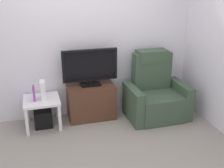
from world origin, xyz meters
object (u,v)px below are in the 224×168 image
at_px(tv_stand, 91,102).
at_px(recliner_armchair, 155,95).
at_px(side_table, 42,103).
at_px(television, 90,67).
at_px(game_console, 43,90).
at_px(subwoofer_box, 43,118).
at_px(book_upright, 34,93).

distance_m(tv_stand, recliner_armchair, 1.07).
bearing_deg(recliner_armchair, side_table, 177.98).
height_order(television, game_console, television).
distance_m(side_table, subwoofer_box, 0.25).
xyz_separation_m(tv_stand, subwoofer_box, (-0.79, -0.07, -0.15)).
bearing_deg(book_upright, television, 7.06).
bearing_deg(television, side_table, -173.48).
bearing_deg(recliner_armchair, book_upright, 178.79).
bearing_deg(side_table, book_upright, -168.69).
relative_size(recliner_armchair, subwoofer_box, 4.01).
relative_size(television, subwoofer_box, 3.26).
relative_size(recliner_armchair, game_console, 3.85).
xyz_separation_m(tv_stand, side_table, (-0.79, -0.07, 0.10)).
bearing_deg(tv_stand, side_table, -174.84).
xyz_separation_m(book_upright, game_console, (0.14, 0.03, 0.02)).
bearing_deg(game_console, book_upright, -167.47).
height_order(recliner_armchair, subwoofer_box, recliner_armchair).
xyz_separation_m(side_table, book_upright, (-0.10, -0.02, 0.19)).
bearing_deg(tv_stand, subwoofer_box, -174.84).
bearing_deg(book_upright, game_console, 12.53).
height_order(recliner_armchair, book_upright, recliner_armchair).
distance_m(television, recliner_armchair, 1.18).
bearing_deg(subwoofer_box, tv_stand, 5.16).
xyz_separation_m(television, subwoofer_box, (-0.79, -0.09, -0.75)).
distance_m(subwoofer_box, game_console, 0.46).
height_order(tv_stand, television, television).
bearing_deg(recliner_armchair, television, 170.03).
height_order(side_table, book_upright, book_upright).
relative_size(book_upright, game_console, 0.84).
distance_m(recliner_armchair, book_upright, 1.95).
bearing_deg(side_table, television, 6.52).
height_order(recliner_armchair, side_table, recliner_armchair).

